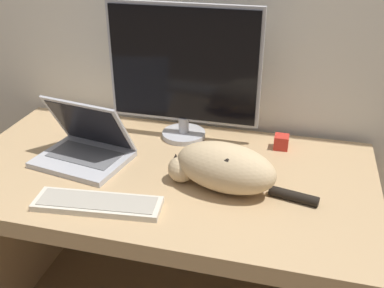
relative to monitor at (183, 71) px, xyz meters
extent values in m
cube|color=tan|center=(0.00, -0.27, -0.30)|extent=(1.45, 0.78, 0.06)
cube|color=tan|center=(-0.69, -0.27, -0.68)|extent=(0.04, 0.72, 0.70)
cylinder|color=#B2B2B7|center=(0.00, 0.00, -0.26)|extent=(0.17, 0.17, 0.02)
cylinder|color=#B2B2B7|center=(0.00, 0.00, -0.22)|extent=(0.04, 0.04, 0.06)
cube|color=#B2B2B7|center=(0.00, 0.00, 0.02)|extent=(0.58, 0.02, 0.45)
cube|color=black|center=(0.00, -0.01, 0.02)|extent=(0.56, 0.01, 0.42)
cube|color=#B7B7BC|center=(-0.30, -0.29, -0.26)|extent=(0.35, 0.29, 0.02)
cube|color=slate|center=(-0.29, -0.27, -0.25)|extent=(0.27, 0.17, 0.00)
cube|color=#B7B7BC|center=(-0.29, -0.23, -0.15)|extent=(0.33, 0.18, 0.21)
cube|color=black|center=(-0.29, -0.23, -0.15)|extent=(0.29, 0.15, 0.18)
cube|color=beige|center=(-0.13, -0.53, -0.26)|extent=(0.40, 0.15, 0.02)
cube|color=#ABA393|center=(-0.13, -0.53, -0.25)|extent=(0.37, 0.13, 0.00)
ellipsoid|color=#D1B284|center=(0.23, -0.33, -0.19)|extent=(0.36, 0.24, 0.16)
ellipsoid|color=black|center=(0.25, -0.33, -0.15)|extent=(0.17, 0.16, 0.06)
sphere|color=#D1B284|center=(0.08, -0.32, -0.23)|extent=(0.09, 0.09, 0.09)
cone|color=black|center=(0.06, -0.31, -0.19)|extent=(0.03, 0.03, 0.03)
cone|color=black|center=(0.10, -0.32, -0.19)|extent=(0.03, 0.03, 0.03)
cylinder|color=black|center=(0.45, -0.34, -0.25)|extent=(0.16, 0.06, 0.03)
cube|color=red|center=(0.38, 0.00, -0.24)|extent=(0.05, 0.05, 0.05)
camera|label=1|loc=(0.43, -1.54, 0.54)|focal=42.00mm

